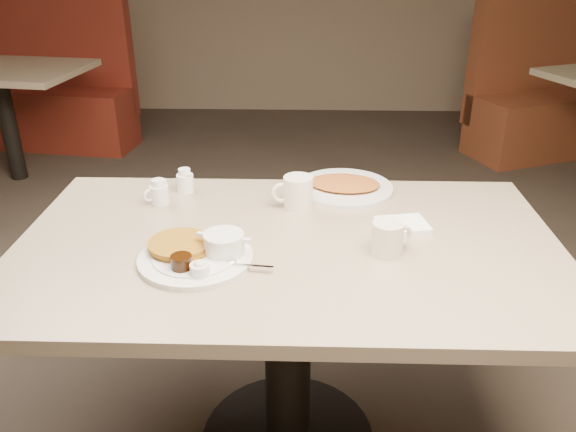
{
  "coord_description": "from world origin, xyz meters",
  "views": [
    {
      "loc": [
        0.04,
        -1.43,
        1.52
      ],
      "look_at": [
        0.0,
        0.02,
        0.82
      ],
      "focal_mm": 36.76,
      "sensor_mm": 36.0,
      "label": 1
    }
  ],
  "objects_px": {
    "booth_back_right": "(558,99)",
    "coffee_mug_far": "(297,192)",
    "diner_table": "(288,294)",
    "hash_plate": "(344,186)",
    "creamer_left": "(159,193)",
    "creamer_right": "(185,181)",
    "main_plate": "(199,252)",
    "booth_back_left": "(58,95)",
    "coffee_mug_near": "(388,238)"
  },
  "relations": [
    {
      "from": "booth_back_left",
      "to": "booth_back_right",
      "type": "bearing_deg",
      "value": -0.3
    },
    {
      "from": "booth_back_left",
      "to": "coffee_mug_near",
      "type": "bearing_deg",
      "value": -54.77
    },
    {
      "from": "creamer_right",
      "to": "booth_back_left",
      "type": "relative_size",
      "value": 0.06
    },
    {
      "from": "booth_back_right",
      "to": "diner_table",
      "type": "bearing_deg",
      "value": -123.39
    },
    {
      "from": "creamer_left",
      "to": "creamer_right",
      "type": "distance_m",
      "value": 0.11
    },
    {
      "from": "creamer_left",
      "to": "creamer_right",
      "type": "height_order",
      "value": "same"
    },
    {
      "from": "main_plate",
      "to": "coffee_mug_far",
      "type": "height_order",
      "value": "coffee_mug_far"
    },
    {
      "from": "diner_table",
      "to": "creamer_right",
      "type": "bearing_deg",
      "value": 135.64
    },
    {
      "from": "coffee_mug_far",
      "to": "hash_plate",
      "type": "height_order",
      "value": "coffee_mug_far"
    },
    {
      "from": "diner_table",
      "to": "hash_plate",
      "type": "bearing_deg",
      "value": 64.43
    },
    {
      "from": "diner_table",
      "to": "creamer_left",
      "type": "distance_m",
      "value": 0.52
    },
    {
      "from": "creamer_right",
      "to": "hash_plate",
      "type": "xyz_separation_m",
      "value": [
        0.52,
        0.03,
        -0.02
      ]
    },
    {
      "from": "creamer_right",
      "to": "coffee_mug_near",
      "type": "bearing_deg",
      "value": -32.68
    },
    {
      "from": "coffee_mug_near",
      "to": "hash_plate",
      "type": "xyz_separation_m",
      "value": [
        -0.09,
        0.42,
        -0.03
      ]
    },
    {
      "from": "coffee_mug_near",
      "to": "creamer_right",
      "type": "bearing_deg",
      "value": 147.32
    },
    {
      "from": "booth_back_left",
      "to": "diner_table",
      "type": "bearing_deg",
      "value": -57.89
    },
    {
      "from": "creamer_right",
      "to": "booth_back_left",
      "type": "height_order",
      "value": "booth_back_left"
    },
    {
      "from": "coffee_mug_far",
      "to": "creamer_left",
      "type": "xyz_separation_m",
      "value": [
        -0.43,
        0.01,
        -0.01
      ]
    },
    {
      "from": "booth_back_right",
      "to": "coffee_mug_far",
      "type": "bearing_deg",
      "value": -125.3
    },
    {
      "from": "main_plate",
      "to": "coffee_mug_near",
      "type": "height_order",
      "value": "coffee_mug_near"
    },
    {
      "from": "booth_back_right",
      "to": "creamer_left",
      "type": "bearing_deg",
      "value": -131.21
    },
    {
      "from": "diner_table",
      "to": "coffee_mug_far",
      "type": "xyz_separation_m",
      "value": [
        0.02,
        0.23,
        0.22
      ]
    },
    {
      "from": "coffee_mug_far",
      "to": "hash_plate",
      "type": "relative_size",
      "value": 0.37
    },
    {
      "from": "creamer_left",
      "to": "booth_back_left",
      "type": "distance_m",
      "value": 3.02
    },
    {
      "from": "coffee_mug_near",
      "to": "booth_back_left",
      "type": "distance_m",
      "value": 3.63
    },
    {
      "from": "main_plate",
      "to": "hash_plate",
      "type": "relative_size",
      "value": 1.07
    },
    {
      "from": "coffee_mug_near",
      "to": "booth_back_right",
      "type": "distance_m",
      "value": 3.37
    },
    {
      "from": "coffee_mug_near",
      "to": "coffee_mug_far",
      "type": "distance_m",
      "value": 0.37
    },
    {
      "from": "creamer_left",
      "to": "hash_plate",
      "type": "xyz_separation_m",
      "value": [
        0.58,
        0.12,
        -0.02
      ]
    },
    {
      "from": "diner_table",
      "to": "main_plate",
      "type": "bearing_deg",
      "value": -155.58
    },
    {
      "from": "coffee_mug_near",
      "to": "creamer_right",
      "type": "height_order",
      "value": "coffee_mug_near"
    },
    {
      "from": "coffee_mug_far",
      "to": "creamer_right",
      "type": "bearing_deg",
      "value": 163.39
    },
    {
      "from": "hash_plate",
      "to": "main_plate",
      "type": "bearing_deg",
      "value": -130.64
    },
    {
      "from": "main_plate",
      "to": "coffee_mug_far",
      "type": "distance_m",
      "value": 0.42
    },
    {
      "from": "coffee_mug_near",
      "to": "hash_plate",
      "type": "height_order",
      "value": "coffee_mug_near"
    },
    {
      "from": "main_plate",
      "to": "coffee_mug_near",
      "type": "xyz_separation_m",
      "value": [
        0.49,
        0.05,
        0.02
      ]
    },
    {
      "from": "main_plate",
      "to": "creamer_right",
      "type": "xyz_separation_m",
      "value": [
        -0.12,
        0.44,
        0.01
      ]
    },
    {
      "from": "coffee_mug_near",
      "to": "booth_back_right",
      "type": "xyz_separation_m",
      "value": [
        1.63,
        2.93,
        -0.39
      ]
    },
    {
      "from": "main_plate",
      "to": "creamer_left",
      "type": "xyz_separation_m",
      "value": [
        -0.18,
        0.35,
        0.01
      ]
    },
    {
      "from": "creamer_left",
      "to": "booth_back_right",
      "type": "height_order",
      "value": "booth_back_right"
    },
    {
      "from": "booth_back_left",
      "to": "booth_back_right",
      "type": "distance_m",
      "value": 3.71
    },
    {
      "from": "coffee_mug_far",
      "to": "creamer_right",
      "type": "relative_size",
      "value": 1.68
    },
    {
      "from": "coffee_mug_far",
      "to": "main_plate",
      "type": "bearing_deg",
      "value": -126.89
    },
    {
      "from": "hash_plate",
      "to": "booth_back_right",
      "type": "distance_m",
      "value": 3.06
    },
    {
      "from": "creamer_left",
      "to": "creamer_right",
      "type": "relative_size",
      "value": 1.01
    },
    {
      "from": "coffee_mug_near",
      "to": "creamer_left",
      "type": "height_order",
      "value": "coffee_mug_near"
    },
    {
      "from": "coffee_mug_near",
      "to": "creamer_left",
      "type": "xyz_separation_m",
      "value": [
        -0.68,
        0.3,
        -0.01
      ]
    },
    {
      "from": "hash_plate",
      "to": "creamer_right",
      "type": "bearing_deg",
      "value": -176.9
    },
    {
      "from": "creamer_right",
      "to": "booth_back_left",
      "type": "distance_m",
      "value": 2.97
    },
    {
      "from": "coffee_mug_near",
      "to": "booth_back_right",
      "type": "bearing_deg",
      "value": 60.92
    }
  ]
}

